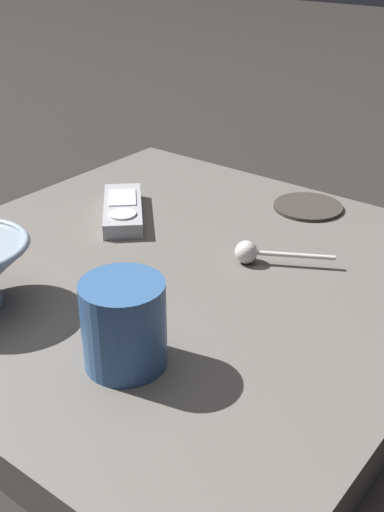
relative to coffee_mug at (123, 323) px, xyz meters
The scene contains 6 objects.
ground_plane 0.22m from the coffee_mug, 25.22° to the left, with size 6.00×6.00×0.00m, color black.
table 0.21m from the coffee_mug, 25.22° to the left, with size 0.67×0.66×0.05m.
coffee_mug is the anchor object (origin of this frame).
teaspoon 0.25m from the coffee_mug, ahead, with size 0.07×0.11×0.03m.
tv_remote_near 0.34m from the coffee_mug, 43.57° to the left, with size 0.15×0.14×0.02m.
drink_coaster 0.45m from the coffee_mug, ahead, with size 0.10×0.10×0.01m.
Camera 1 is at (-0.54, -0.45, 0.44)m, focal length 44.63 mm.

